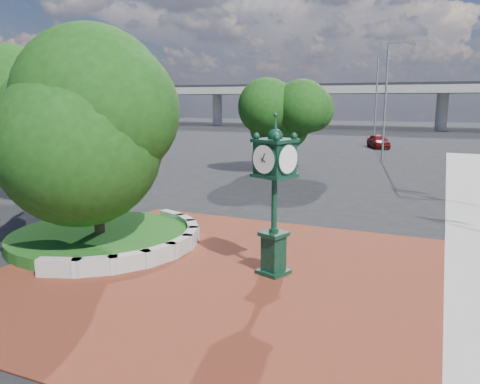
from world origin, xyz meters
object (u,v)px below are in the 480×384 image
Objects in this scene: street_lamp_far at (379,94)px; parked_car at (378,141)px; post_clock at (274,190)px; street_lamp_near at (389,93)px.

parked_car is at bearing -77.65° from street_lamp_far.
post_clock is 0.49× the size of street_lamp_near.
post_clock is 0.48× the size of street_lamp_far.
street_lamp_far reaches higher than parked_car.
parked_car is at bearing 93.04° from post_clock.
post_clock is at bearing -86.33° from street_lamp_far.
street_lamp_far is at bearing 80.31° from parked_car.
parked_car is at bearing 99.75° from street_lamp_near.
street_lamp_far reaches higher than street_lamp_near.
street_lamp_far is (-2.62, 14.53, 0.14)m from street_lamp_near.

